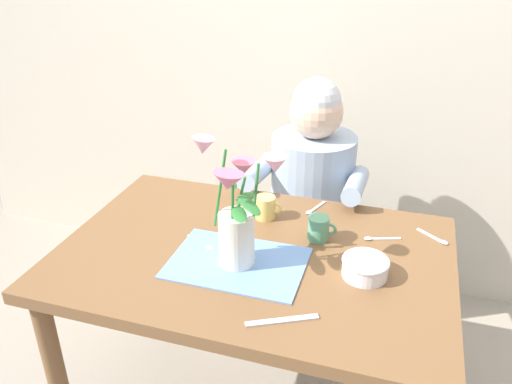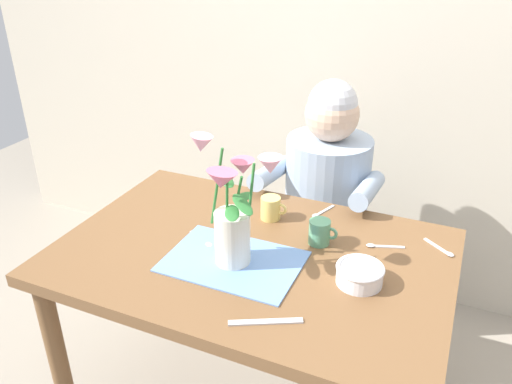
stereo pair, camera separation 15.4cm
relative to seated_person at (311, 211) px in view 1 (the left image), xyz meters
The scene contains 13 objects.
wood_panel_backdrop 0.81m from the seated_person, 97.68° to the left, with size 4.00×0.10×2.50m, color beige.
dining_table 0.62m from the seated_person, 95.43° to the right, with size 1.20×0.80×0.74m.
seated_person is the anchor object (origin of this frame).
striped_placemat 0.72m from the seated_person, 97.05° to the right, with size 0.40×0.28×0.01m, color #6B93D1.
flower_vase 0.77m from the seated_person, 97.09° to the right, with size 0.29×0.25×0.38m.
ceramic_bowl 0.73m from the seated_person, 66.21° to the right, with size 0.14×0.14×0.06m.
dinner_knife 0.92m from the seated_person, 83.27° to the right, with size 0.19×0.02×0.01m, color silver.
ceramic_mug 0.55m from the seated_person, 76.35° to the right, with size 0.09×0.07×0.08m.
coffee_cup 0.47m from the seated_person, 101.37° to the right, with size 0.09×0.07×0.08m.
spoon_0 0.36m from the seated_person, 78.19° to the right, with size 0.06×0.12×0.01m.
spoon_1 0.56m from the seated_person, 55.63° to the right, with size 0.12×0.05×0.01m.
spoon_2 0.69m from the seated_person, 109.05° to the right, with size 0.11×0.07×0.01m.
spoon_3 0.64m from the seated_person, 38.04° to the right, with size 0.10×0.09×0.01m.
Camera 1 is at (0.40, -1.27, 1.62)m, focal length 35.94 mm.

